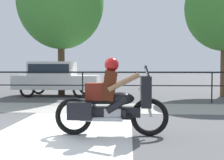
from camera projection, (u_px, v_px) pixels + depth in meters
ground_plane at (46, 129)px, 6.32m from camera, size 120.00×120.00×0.00m
sidewalk_band at (75, 108)px, 9.71m from camera, size 44.00×2.40×0.01m
crosswalk_band at (66, 131)px, 6.09m from camera, size 2.88×6.00×0.01m
fence_railing at (83, 78)px, 11.25m from camera, size 36.00×0.05×1.24m
motorcycle at (111, 102)px, 5.72m from camera, size 2.33×0.76×1.60m
parked_car at (56, 77)px, 13.77m from camera, size 4.03×1.76×1.68m
tree_behind_car at (61, 2)px, 13.94m from camera, size 4.29×4.29×7.04m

